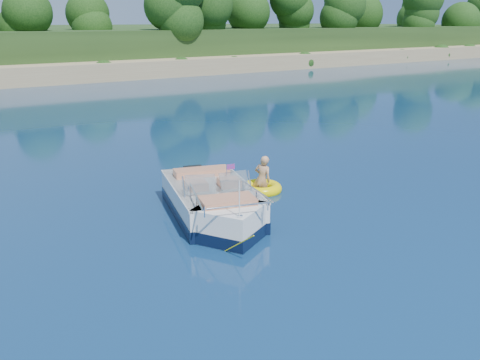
% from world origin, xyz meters
% --- Properties ---
extents(ground, '(160.00, 160.00, 0.00)m').
position_xyz_m(ground, '(0.00, 0.00, 0.00)').
color(ground, '#092143').
rests_on(ground, ground).
extents(motorboat, '(2.93, 5.44, 1.86)m').
position_xyz_m(motorboat, '(-1.08, 2.15, 0.36)').
color(motorboat, white).
rests_on(motorboat, ground).
extents(tow_tube, '(1.50, 1.50, 0.33)m').
position_xyz_m(tow_tube, '(1.30, 3.35, 0.09)').
color(tow_tube, '#FFE502').
rests_on(tow_tube, ground).
extents(boy, '(0.67, 0.87, 1.57)m').
position_xyz_m(boy, '(1.29, 3.32, 0.00)').
color(boy, tan).
rests_on(boy, ground).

